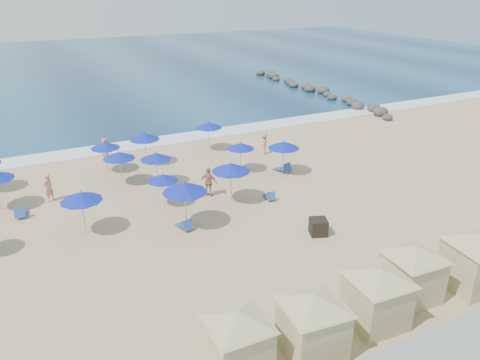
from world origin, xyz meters
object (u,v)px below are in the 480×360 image
at_px(cabana_3, 413,266).
at_px(cabana_2, 378,289).
at_px(umbrella_5, 163,178).
at_px(beachgoer_2, 264,143).
at_px(umbrella_3, 81,197).
at_px(umbrella_9, 209,125).
at_px(cabana_4, 476,253).
at_px(umbrella_8, 231,167).
at_px(beachgoer_0, 48,187).
at_px(trash_bin, 318,227).
at_px(beachgoer_1, 209,182).
at_px(umbrella_11, 284,145).
at_px(beachgoer_3, 105,150).
at_px(rock_jetty, 315,90).
at_px(umbrella_6, 185,188).
at_px(cabana_1, 313,316).
at_px(cabana_0, 238,334).
at_px(umbrella_4, 119,155).
at_px(umbrella_10, 241,146).
at_px(umbrella_12, 105,145).
at_px(umbrella_7, 156,156).
at_px(umbrella_13, 144,136).

bearing_deg(cabana_3, cabana_2, -166.38).
height_order(umbrella_5, beachgoer_2, umbrella_5).
height_order(umbrella_3, umbrella_9, umbrella_3).
relative_size(cabana_3, cabana_4, 0.95).
relative_size(umbrella_8, beachgoer_0, 1.51).
bearing_deg(trash_bin, beachgoer_0, 159.84).
height_order(trash_bin, beachgoer_1, beachgoer_1).
relative_size(trash_bin, umbrella_11, 0.35).
bearing_deg(beachgoer_1, beachgoer_3, -15.70).
height_order(rock_jetty, cabana_3, cabana_3).
bearing_deg(umbrella_8, umbrella_6, -153.89).
bearing_deg(beachgoer_0, cabana_1, 71.01).
distance_m(cabana_4, umbrella_3, 18.76).
relative_size(trash_bin, beachgoer_3, 0.50).
relative_size(cabana_0, cabana_1, 0.96).
bearing_deg(umbrella_4, beachgoer_1, -43.47).
height_order(cabana_1, umbrella_8, cabana_1).
xyz_separation_m(umbrella_3, umbrella_10, (11.21, 4.08, -0.24)).
bearing_deg(rock_jetty, umbrella_12, -152.49).
xyz_separation_m(beachgoer_1, beachgoer_3, (-4.39, 9.09, -0.06)).
bearing_deg(beachgoer_3, umbrella_7, -90.64).
relative_size(trash_bin, beachgoer_1, 0.47).
bearing_deg(umbrella_7, umbrella_9, 39.96).
bearing_deg(umbrella_7, beachgoer_0, 174.12).
height_order(cabana_4, beachgoer_3, cabana_4).
bearing_deg(umbrella_10, umbrella_5, -156.80).
bearing_deg(umbrella_8, rock_jetty, 45.88).
relative_size(umbrella_6, umbrella_9, 1.15).
bearing_deg(beachgoer_3, umbrella_9, -28.67).
bearing_deg(umbrella_11, umbrella_6, -154.26).
distance_m(trash_bin, beachgoer_0, 16.16).
relative_size(rock_jetty, umbrella_4, 11.38).
bearing_deg(beachgoer_3, umbrella_3, -126.41).
relative_size(cabana_3, umbrella_4, 1.85).
bearing_deg(cabana_2, rock_jetty, 58.19).
distance_m(cabana_2, cabana_4, 5.37).
distance_m(umbrella_8, umbrella_12, 9.95).
xyz_separation_m(umbrella_13, beachgoer_2, (8.77, -1.74, -1.32)).
bearing_deg(umbrella_8, beachgoer_2, 48.14).
bearing_deg(umbrella_11, cabana_2, -108.21).
bearing_deg(umbrella_11, rock_jetty, 50.23).
bearing_deg(umbrella_11, umbrella_4, 162.55).
height_order(cabana_3, cabana_4, cabana_4).
relative_size(umbrella_10, umbrella_12, 0.96).
bearing_deg(umbrella_3, beachgoer_2, 24.59).
bearing_deg(cabana_0, cabana_1, -9.98).
bearing_deg(cabana_1, trash_bin, 52.95).
relative_size(umbrella_3, umbrella_8, 0.94).
relative_size(umbrella_4, umbrella_11, 0.95).
height_order(umbrella_6, umbrella_11, umbrella_6).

